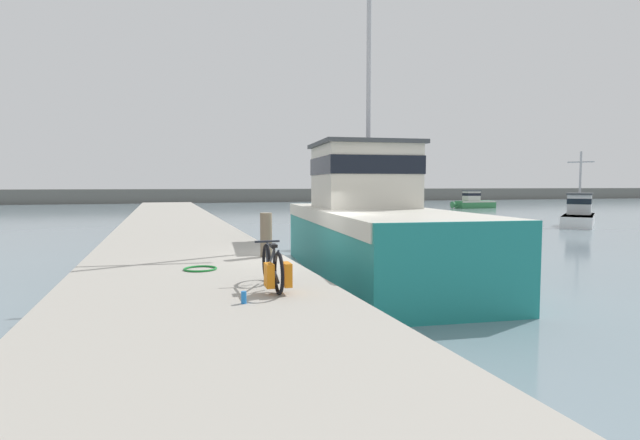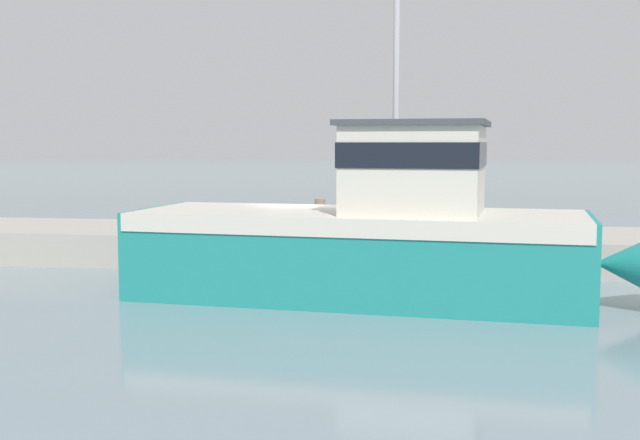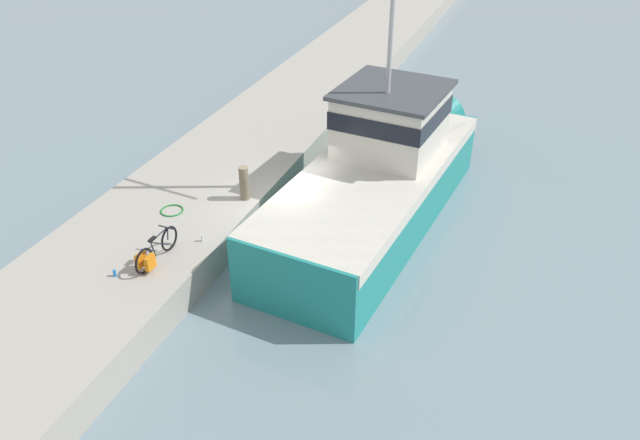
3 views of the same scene
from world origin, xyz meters
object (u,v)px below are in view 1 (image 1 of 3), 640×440
bicycle_touring (274,269)px  water_bottle_by_bike (244,297)px  fishing_boat_main (370,225)px  water_bottle_on_curb (290,269)px  mooring_post (266,235)px  boat_white_moored (579,214)px  boat_red_outer (473,201)px

bicycle_touring → water_bottle_by_bike: (-0.63, -0.80, -0.25)m
water_bottle_by_bike → fishing_boat_main: bearing=53.7°
water_bottle_by_bike → water_bottle_on_curb: size_ratio=0.90×
fishing_boat_main → water_bottle_by_bike: (-4.84, -6.59, -0.44)m
fishing_boat_main → bicycle_touring: bearing=-120.4°
fishing_boat_main → bicycle_touring: 7.17m
mooring_post → water_bottle_by_bike: (-1.27, -4.59, -0.44)m
boat_white_moored → water_bottle_by_bike: bearing=-95.3°
bicycle_touring → water_bottle_by_bike: size_ratio=9.79×
bicycle_touring → fishing_boat_main: bearing=55.6°
fishing_boat_main → water_bottle_on_curb: size_ratio=60.41×
fishing_boat_main → water_bottle_by_bike: 8.19m
mooring_post → water_bottle_on_curb: 2.49m
boat_red_outer → water_bottle_on_curb: 51.09m
water_bottle_by_bike → water_bottle_on_curb: water_bottle_on_curb is taller
bicycle_touring → water_bottle_on_curb: bicycle_touring is taller
fishing_boat_main → water_bottle_on_curb: bearing=-123.4°
mooring_post → water_bottle_on_curb: (-0.04, -2.45, -0.43)m
fishing_boat_main → boat_white_moored: size_ratio=1.99×
boat_white_moored → mooring_post: bearing=-101.3°
mooring_post → water_bottle_on_curb: mooring_post is taller
fishing_boat_main → mooring_post: (-3.57, -2.00, -0.01)m
boat_white_moored → water_bottle_by_bike: (-25.09, -18.88, 0.27)m
bicycle_touring → mooring_post: size_ratio=1.67×
mooring_post → bicycle_touring: bearing=-99.6°
boat_red_outer → bicycle_touring: bearing=139.8°
fishing_boat_main → bicycle_touring: size_ratio=6.85×
fishing_boat_main → mooring_post: bearing=-145.1°
bicycle_touring → water_bottle_on_curb: 1.49m
boat_white_moored → mooring_post: boat_white_moored is taller
boat_white_moored → boat_red_outer: (8.00, 23.19, 0.01)m
boat_white_moored → mooring_post: 27.79m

